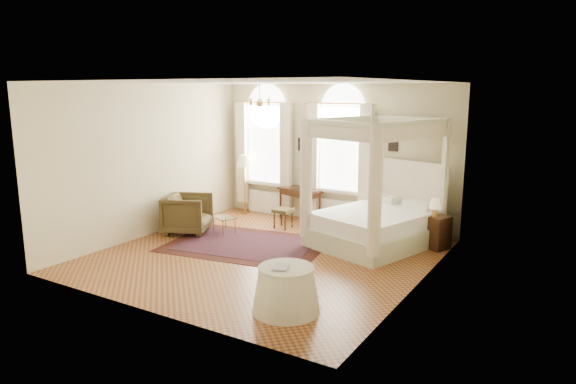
{
  "coord_description": "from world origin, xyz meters",
  "views": [
    {
      "loc": [
        5.32,
        -7.92,
        3.18
      ],
      "look_at": [
        0.28,
        0.4,
        1.22
      ],
      "focal_mm": 32.0,
      "sensor_mm": 36.0,
      "label": 1
    }
  ],
  "objects_px": {
    "writing_desk": "(300,193)",
    "floor_lamp": "(244,164)",
    "canopy_bed": "(374,217)",
    "armchair": "(188,214)",
    "side_table": "(286,290)",
    "coffee_table": "(224,218)",
    "stool": "(283,212)",
    "nightstand": "(436,232)"
  },
  "relations": [
    {
      "from": "writing_desk",
      "to": "coffee_table",
      "type": "height_order",
      "value": "writing_desk"
    },
    {
      "from": "armchair",
      "to": "nightstand",
      "type": "bearing_deg",
      "value": -94.69
    },
    {
      "from": "stool",
      "to": "floor_lamp",
      "type": "xyz_separation_m",
      "value": [
        -1.63,
        0.74,
        0.91
      ]
    },
    {
      "from": "coffee_table",
      "to": "floor_lamp",
      "type": "xyz_separation_m",
      "value": [
        -0.7,
        1.75,
        0.97
      ]
    },
    {
      "from": "armchair",
      "to": "floor_lamp",
      "type": "height_order",
      "value": "floor_lamp"
    },
    {
      "from": "canopy_bed",
      "to": "floor_lamp",
      "type": "relative_size",
      "value": 1.88
    },
    {
      "from": "armchair",
      "to": "side_table",
      "type": "distance_m",
      "value": 4.71
    },
    {
      "from": "stool",
      "to": "coffee_table",
      "type": "bearing_deg",
      "value": -132.67
    },
    {
      "from": "armchair",
      "to": "side_table",
      "type": "height_order",
      "value": "armchair"
    },
    {
      "from": "stool",
      "to": "armchair",
      "type": "height_order",
      "value": "armchair"
    },
    {
      "from": "nightstand",
      "to": "writing_desk",
      "type": "height_order",
      "value": "writing_desk"
    },
    {
      "from": "nightstand",
      "to": "side_table",
      "type": "xyz_separation_m",
      "value": [
        -1.02,
        -4.16,
        -0.0
      ]
    },
    {
      "from": "writing_desk",
      "to": "stool",
      "type": "bearing_deg",
      "value": -88.51
    },
    {
      "from": "writing_desk",
      "to": "side_table",
      "type": "xyz_separation_m",
      "value": [
        2.45,
        -4.66,
        -0.36
      ]
    },
    {
      "from": "canopy_bed",
      "to": "coffee_table",
      "type": "bearing_deg",
      "value": -165.48
    },
    {
      "from": "armchair",
      "to": "writing_desk",
      "type": "bearing_deg",
      "value": -59.07
    },
    {
      "from": "canopy_bed",
      "to": "armchair",
      "type": "relative_size",
      "value": 2.97
    },
    {
      "from": "writing_desk",
      "to": "armchair",
      "type": "relative_size",
      "value": 1.25
    },
    {
      "from": "canopy_bed",
      "to": "floor_lamp",
      "type": "height_order",
      "value": "canopy_bed"
    },
    {
      "from": "coffee_table",
      "to": "armchair",
      "type": "bearing_deg",
      "value": -147.67
    },
    {
      "from": "writing_desk",
      "to": "nightstand",
      "type": "bearing_deg",
      "value": -8.23
    },
    {
      "from": "canopy_bed",
      "to": "writing_desk",
      "type": "relative_size",
      "value": 2.37
    },
    {
      "from": "nightstand",
      "to": "side_table",
      "type": "height_order",
      "value": "side_table"
    },
    {
      "from": "nightstand",
      "to": "floor_lamp",
      "type": "xyz_separation_m",
      "value": [
        -5.08,
        0.43,
        0.96
      ]
    },
    {
      "from": "canopy_bed",
      "to": "floor_lamp",
      "type": "xyz_separation_m",
      "value": [
        -3.93,
        0.91,
        0.7
      ]
    },
    {
      "from": "nightstand",
      "to": "armchair",
      "type": "bearing_deg",
      "value": -160.95
    },
    {
      "from": "writing_desk",
      "to": "stool",
      "type": "distance_m",
      "value": 0.87
    },
    {
      "from": "side_table",
      "to": "stool",
      "type": "bearing_deg",
      "value": 122.25
    },
    {
      "from": "canopy_bed",
      "to": "writing_desk",
      "type": "height_order",
      "value": "canopy_bed"
    },
    {
      "from": "nightstand",
      "to": "coffee_table",
      "type": "relative_size",
      "value": 1.05
    },
    {
      "from": "writing_desk",
      "to": "floor_lamp",
      "type": "height_order",
      "value": "floor_lamp"
    },
    {
      "from": "writing_desk",
      "to": "canopy_bed",
      "type": "bearing_deg",
      "value": -23.0
    },
    {
      "from": "coffee_table",
      "to": "floor_lamp",
      "type": "bearing_deg",
      "value": 111.81
    },
    {
      "from": "canopy_bed",
      "to": "coffee_table",
      "type": "height_order",
      "value": "canopy_bed"
    },
    {
      "from": "armchair",
      "to": "coffee_table",
      "type": "xyz_separation_m",
      "value": [
        0.68,
        0.43,
        -0.11
      ]
    },
    {
      "from": "canopy_bed",
      "to": "stool",
      "type": "distance_m",
      "value": 2.31
    },
    {
      "from": "stool",
      "to": "coffee_table",
      "type": "xyz_separation_m",
      "value": [
        -0.93,
        -1.01,
        -0.05
      ]
    },
    {
      "from": "writing_desk",
      "to": "floor_lamp",
      "type": "xyz_separation_m",
      "value": [
        -1.61,
        -0.07,
        0.6
      ]
    },
    {
      "from": "writing_desk",
      "to": "floor_lamp",
      "type": "distance_m",
      "value": 1.72
    },
    {
      "from": "coffee_table",
      "to": "floor_lamp",
      "type": "height_order",
      "value": "floor_lamp"
    },
    {
      "from": "floor_lamp",
      "to": "side_table",
      "type": "height_order",
      "value": "floor_lamp"
    },
    {
      "from": "floor_lamp",
      "to": "side_table",
      "type": "bearing_deg",
      "value": -48.49
    }
  ]
}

